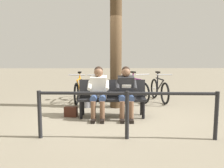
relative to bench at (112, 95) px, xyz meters
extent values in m
plane|color=gray|center=(0.03, 0.13, -0.51)|extent=(40.00, 40.00, 0.00)
cube|color=black|center=(0.00, 0.08, -0.08)|extent=(1.61, 0.47, 0.05)
cube|color=black|center=(0.00, -0.11, 0.15)|extent=(1.60, 0.16, 0.42)
cube|color=black|center=(-0.76, 0.09, 0.05)|extent=(0.07, 0.40, 0.05)
cube|color=black|center=(0.76, 0.07, 0.05)|extent=(0.07, 0.40, 0.05)
cylinder|color=black|center=(-0.72, 0.26, -0.31)|extent=(0.07, 0.07, 0.40)
cylinder|color=black|center=(0.72, 0.24, -0.31)|extent=(0.07, 0.07, 0.40)
cylinder|color=black|center=(-0.72, -0.08, -0.31)|extent=(0.07, 0.07, 0.40)
cylinder|color=black|center=(0.72, -0.10, -0.31)|extent=(0.07, 0.07, 0.40)
cube|color=#262628|center=(-0.32, 0.07, 0.20)|extent=(0.39, 0.31, 0.55)
sphere|color=brown|center=(-0.32, 0.09, 0.56)|extent=(0.21, 0.21, 0.21)
sphere|color=black|center=(-0.32, 0.06, 0.59)|extent=(0.20, 0.20, 0.20)
cylinder|color=#334772|center=(-0.42, 0.27, -0.02)|extent=(0.16, 0.40, 0.15)
cylinder|color=brown|center=(-0.41, 0.47, -0.28)|extent=(0.11, 0.11, 0.45)
cube|color=black|center=(-0.41, 0.57, -0.47)|extent=(0.09, 0.22, 0.07)
cylinder|color=#262628|center=(-0.52, 0.19, 0.27)|extent=(0.10, 0.31, 0.23)
cylinder|color=#334772|center=(-0.22, 0.26, -0.02)|extent=(0.16, 0.40, 0.15)
cylinder|color=brown|center=(-0.21, 0.46, -0.28)|extent=(0.11, 0.11, 0.45)
cube|color=black|center=(-0.21, 0.56, -0.47)|extent=(0.09, 0.22, 0.07)
cylinder|color=#262628|center=(-0.12, 0.18, 0.27)|extent=(0.10, 0.31, 0.23)
cube|color=silver|center=(-0.31, 0.37, 0.26)|extent=(0.20, 0.12, 0.09)
cube|color=white|center=(0.32, 0.06, 0.20)|extent=(0.39, 0.31, 0.55)
sphere|color=brown|center=(0.32, 0.08, 0.56)|extent=(0.21, 0.21, 0.21)
sphere|color=black|center=(0.32, 0.05, 0.59)|extent=(0.20, 0.20, 0.20)
cylinder|color=#334772|center=(0.22, 0.26, -0.02)|extent=(0.16, 0.40, 0.15)
cylinder|color=brown|center=(0.23, 0.46, -0.28)|extent=(0.11, 0.11, 0.45)
cube|color=black|center=(0.23, 0.56, -0.47)|extent=(0.09, 0.22, 0.07)
cylinder|color=white|center=(0.12, 0.18, 0.27)|extent=(0.10, 0.31, 0.23)
cylinder|color=#334772|center=(0.42, 0.25, -0.02)|extent=(0.16, 0.40, 0.15)
cylinder|color=brown|center=(0.43, 0.45, -0.28)|extent=(0.11, 0.11, 0.45)
cube|color=black|center=(0.43, 0.55, -0.47)|extent=(0.09, 0.22, 0.07)
cylinder|color=white|center=(0.52, 0.17, 0.27)|extent=(0.10, 0.31, 0.23)
cube|color=#3F1E14|center=(0.99, 0.06, -0.39)|extent=(0.32, 0.19, 0.24)
cylinder|color=#4C3823|center=(-0.12, -0.94, 1.40)|extent=(0.32, 0.32, 3.81)
cylinder|color=slate|center=(0.72, -0.98, -0.14)|extent=(0.33, 0.33, 0.73)
cylinder|color=black|center=(0.72, -0.98, 0.24)|extent=(0.35, 0.35, 0.03)
torus|color=black|center=(-1.59, -1.28, -0.18)|extent=(0.14, 0.66, 0.66)
cylinder|color=silver|center=(-1.59, -1.28, -0.18)|extent=(0.06, 0.07, 0.06)
torus|color=black|center=(-1.47, -2.30, -0.18)|extent=(0.14, 0.66, 0.66)
cylinder|color=silver|center=(-1.47, -2.30, -0.18)|extent=(0.06, 0.07, 0.06)
cylinder|color=black|center=(-1.53, -1.79, 0.20)|extent=(0.11, 0.63, 0.04)
cylinder|color=black|center=(-1.54, -1.71, 0.00)|extent=(0.11, 0.60, 0.43)
cylinder|color=black|center=(-1.51, -1.97, 0.12)|extent=(0.04, 0.04, 0.55)
cube|color=black|center=(-1.51, -1.97, 0.40)|extent=(0.11, 0.23, 0.05)
cylinder|color=#B2B2B7|center=(-1.58, -1.38, 0.37)|extent=(0.48, 0.09, 0.03)
torus|color=black|center=(-0.97, -1.35, -0.18)|extent=(0.30, 0.64, 0.66)
cylinder|color=silver|center=(-0.97, -1.35, -0.18)|extent=(0.07, 0.07, 0.06)
torus|color=black|center=(-0.59, -2.30, -0.18)|extent=(0.30, 0.64, 0.66)
cylinder|color=silver|center=(-0.59, -2.30, -0.18)|extent=(0.07, 0.07, 0.06)
cylinder|color=#8C268C|center=(-0.78, -1.83, 0.20)|extent=(0.27, 0.60, 0.04)
cylinder|color=#8C268C|center=(-0.81, -1.75, 0.00)|extent=(0.26, 0.57, 0.43)
cylinder|color=#8C268C|center=(-0.71, -2.00, 0.12)|extent=(0.04, 0.04, 0.55)
cube|color=black|center=(-0.71, -2.00, 0.40)|extent=(0.17, 0.24, 0.05)
cylinder|color=#B2B2B7|center=(-0.93, -1.45, 0.37)|extent=(0.46, 0.21, 0.03)
torus|color=black|center=(-0.41, -1.36, -0.18)|extent=(0.25, 0.65, 0.66)
cylinder|color=silver|center=(-0.41, -1.36, -0.18)|extent=(0.07, 0.07, 0.06)
torus|color=black|center=(-0.11, -2.33, -0.18)|extent=(0.25, 0.65, 0.66)
cylinder|color=silver|center=(-0.11, -2.33, -0.18)|extent=(0.07, 0.07, 0.06)
cylinder|color=orange|center=(-0.26, -1.84, 0.20)|extent=(0.22, 0.62, 0.04)
cylinder|color=orange|center=(-0.28, -1.77, 0.00)|extent=(0.21, 0.58, 0.43)
cylinder|color=orange|center=(-0.21, -2.02, 0.12)|extent=(0.04, 0.04, 0.55)
cube|color=black|center=(-0.21, -2.02, 0.40)|extent=(0.15, 0.24, 0.05)
cylinder|color=#B2B2B7|center=(-0.38, -1.45, 0.37)|extent=(0.47, 0.17, 0.03)
torus|color=black|center=(0.48, -1.22, -0.18)|extent=(0.10, 0.66, 0.66)
cylinder|color=silver|center=(0.48, -1.22, -0.18)|extent=(0.05, 0.06, 0.06)
torus|color=black|center=(0.42, -2.24, -0.18)|extent=(0.10, 0.66, 0.66)
cylinder|color=silver|center=(0.42, -2.24, -0.18)|extent=(0.05, 0.06, 0.06)
cylinder|color=#337238|center=(0.45, -1.73, 0.20)|extent=(0.07, 0.63, 0.04)
cylinder|color=#337238|center=(0.45, -1.65, 0.00)|extent=(0.07, 0.60, 0.43)
cylinder|color=#337238|center=(0.44, -1.91, 0.12)|extent=(0.04, 0.04, 0.55)
cube|color=black|center=(0.44, -1.91, 0.40)|extent=(0.10, 0.22, 0.05)
cylinder|color=#B2B2B7|center=(0.47, -1.32, 0.37)|extent=(0.48, 0.06, 0.03)
torus|color=black|center=(1.03, -1.24, -0.18)|extent=(0.08, 0.66, 0.66)
cylinder|color=silver|center=(1.03, -1.24, -0.18)|extent=(0.05, 0.06, 0.06)
torus|color=black|center=(1.00, -2.26, -0.18)|extent=(0.08, 0.66, 0.66)
cylinder|color=silver|center=(1.00, -2.26, -0.18)|extent=(0.05, 0.06, 0.06)
cylinder|color=orange|center=(1.02, -1.75, 0.20)|extent=(0.06, 0.63, 0.04)
cylinder|color=orange|center=(1.02, -1.67, 0.00)|extent=(0.06, 0.60, 0.43)
cylinder|color=orange|center=(1.01, -1.93, 0.12)|extent=(0.04, 0.04, 0.55)
cube|color=black|center=(1.01, -1.93, 0.40)|extent=(0.10, 0.22, 0.05)
cylinder|color=#B2B2B7|center=(1.03, -1.34, 0.37)|extent=(0.48, 0.05, 0.03)
cylinder|color=black|center=(-1.77, 1.60, -0.08)|extent=(0.07, 0.07, 0.85)
cylinder|color=black|center=(-0.23, 1.54, -0.08)|extent=(0.07, 0.07, 0.85)
cylinder|color=black|center=(1.30, 1.47, -0.08)|extent=(0.07, 0.07, 0.85)
cylinder|color=black|center=(-0.23, 1.54, 0.30)|extent=(3.08, 0.19, 0.06)
camera|label=1|loc=(0.09, 5.46, 0.97)|focal=37.07mm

